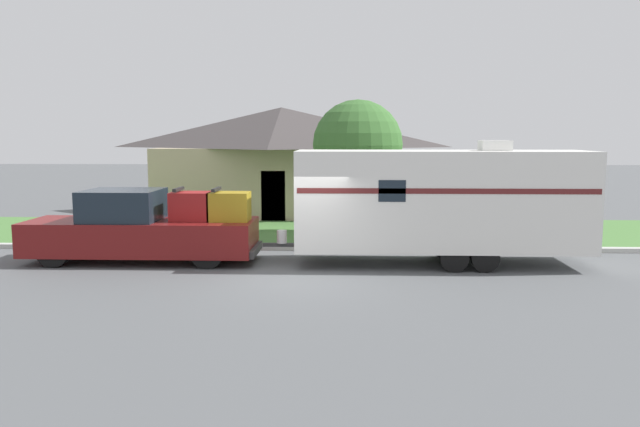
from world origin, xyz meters
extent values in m
plane|color=#515456|center=(0.00, 0.00, 0.00)|extent=(120.00, 120.00, 0.00)
cube|color=#ADADA8|center=(0.00, 3.75, 0.07)|extent=(80.00, 0.30, 0.14)
cube|color=#477538|center=(0.00, 7.40, 0.01)|extent=(80.00, 7.00, 0.03)
cube|color=tan|center=(-1.79, 13.76, 1.50)|extent=(10.39, 7.28, 3.00)
pyramid|color=#3D3838|center=(-1.79, 13.76, 3.92)|extent=(11.23, 7.86, 1.83)
cube|color=#4C3828|center=(-1.79, 10.15, 1.05)|extent=(1.00, 0.06, 2.10)
cylinder|color=black|center=(-6.74, 0.97, 0.45)|extent=(0.91, 0.28, 0.91)
cylinder|color=black|center=(-6.74, 2.63, 0.45)|extent=(0.91, 0.28, 0.91)
cylinder|color=black|center=(-2.53, 0.97, 0.45)|extent=(0.91, 0.28, 0.91)
cylinder|color=black|center=(-2.53, 2.63, 0.45)|extent=(0.91, 0.28, 0.91)
cube|color=maroon|center=(-5.78, 1.80, 0.72)|extent=(3.95, 2.02, 0.94)
cube|color=#19232D|center=(-5.07, 1.80, 1.61)|extent=(2.05, 1.86, 0.86)
cube|color=maroon|center=(-2.59, 1.80, 0.72)|extent=(2.42, 2.02, 0.94)
cube|color=#333333|center=(-1.32, 1.80, 0.37)|extent=(0.12, 1.82, 0.20)
cube|color=maroon|center=(-3.13, 1.80, 1.59)|extent=(1.11, 0.85, 0.80)
cube|color=black|center=(-3.48, 1.80, 2.07)|extent=(0.10, 0.93, 0.08)
cube|color=olive|center=(-2.06, 1.80, 1.59)|extent=(1.11, 0.85, 0.80)
cube|color=black|center=(-2.42, 1.80, 2.07)|extent=(0.10, 0.93, 0.08)
cylinder|color=black|center=(4.03, 0.79, 0.37)|extent=(0.73, 0.22, 0.73)
cylinder|color=black|center=(4.03, 2.81, 0.37)|extent=(0.73, 0.22, 0.73)
cylinder|color=black|center=(4.83, 0.79, 0.37)|extent=(0.73, 0.22, 0.73)
cylinder|color=black|center=(4.83, 2.81, 0.37)|extent=(0.73, 0.22, 0.73)
cube|color=silver|center=(3.80, 1.80, 1.80)|extent=(7.92, 2.29, 2.68)
cube|color=#5B1E1E|center=(3.80, 0.65, 2.14)|extent=(7.76, 0.01, 0.14)
cube|color=#383838|center=(-0.65, 1.80, 0.51)|extent=(0.97, 0.12, 0.10)
cylinder|color=silver|center=(-0.60, 1.80, 0.74)|extent=(0.28, 0.28, 0.36)
cube|color=silver|center=(5.22, 1.80, 3.28)|extent=(0.80, 0.68, 0.28)
cube|color=#19232D|center=(2.37, 0.65, 2.14)|extent=(0.70, 0.01, 0.56)
cylinder|color=brown|center=(1.58, 4.39, 0.57)|extent=(0.09, 0.09, 1.14)
cube|color=silver|center=(1.58, 4.39, 1.25)|extent=(0.48, 0.20, 0.22)
cylinder|color=brown|center=(1.60, 6.58, 1.02)|extent=(0.24, 0.24, 2.04)
sphere|color=#38662D|center=(1.60, 6.58, 3.22)|extent=(3.15, 3.15, 3.15)
camera|label=1|loc=(1.14, -15.35, 3.57)|focal=35.00mm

